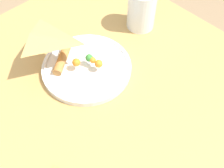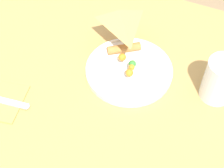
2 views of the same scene
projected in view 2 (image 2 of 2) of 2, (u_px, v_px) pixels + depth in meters
The scene contains 3 objects.
dining_table at pixel (87, 99), 1.05m from camera, with size 1.03×0.86×0.77m.
plate_pizza at pixel (129, 68), 0.96m from camera, with size 0.24×0.24×0.05m.
milk_glass at pixel (219, 81), 0.87m from camera, with size 0.09×0.09×0.12m.
Camera 2 is at (0.32, -0.52, 1.52)m, focal length 55.00 mm.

